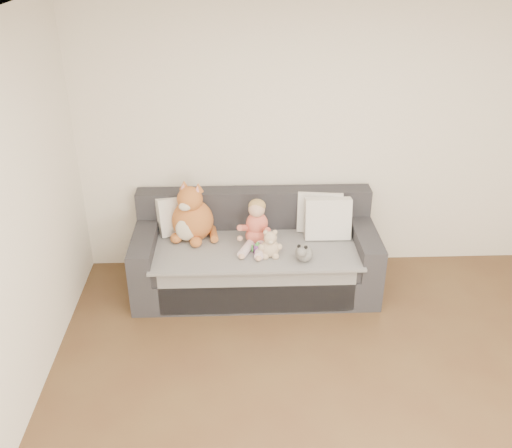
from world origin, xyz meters
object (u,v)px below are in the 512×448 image
at_px(sofa, 255,256).
at_px(toddler, 256,227).
at_px(plush_cat, 192,217).
at_px(sippy_cup, 258,248).
at_px(teddy_bear, 270,246).

xyz_separation_m(sofa, toddler, (0.01, -0.06, 0.35)).
distance_m(plush_cat, sippy_cup, 0.68).
distance_m(toddler, sippy_cup, 0.20).
bearing_deg(teddy_bear, toddler, 118.53).
bearing_deg(sippy_cup, toddler, 92.47).
xyz_separation_m(teddy_bear, sippy_cup, (-0.11, 0.05, -0.04)).
xyz_separation_m(sofa, sippy_cup, (0.01, -0.23, 0.23)).
bearing_deg(sofa, teddy_bear, -66.56).
bearing_deg(sofa, toddler, -84.54).
relative_size(sofa, plush_cat, 3.79).
bearing_deg(toddler, teddy_bear, -48.68).
relative_size(toddler, teddy_bear, 1.70).
relative_size(sofa, teddy_bear, 8.37).
height_order(toddler, plush_cat, plush_cat).
bearing_deg(sippy_cup, plush_cat, 151.88).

